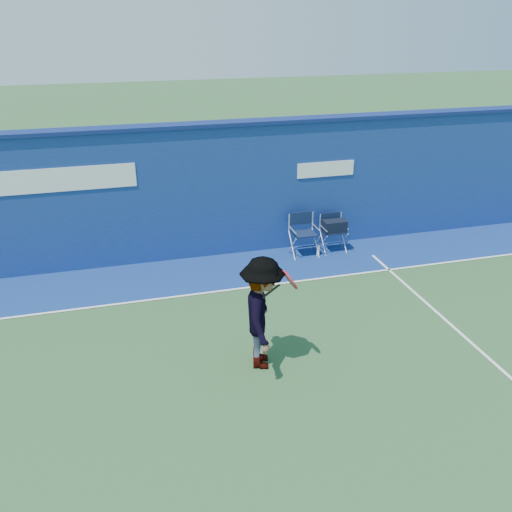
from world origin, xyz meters
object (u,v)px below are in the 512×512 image
object	(u,v)px
water_bottle	(318,250)
tennis_player	(262,313)
directors_chair_left	(304,242)
directors_chair_right	(333,236)

from	to	relation	value
water_bottle	tennis_player	xyz separation A→B (m)	(-2.44, -3.78, 0.82)
directors_chair_left	water_bottle	bearing A→B (deg)	-25.23
directors_chair_right	water_bottle	xyz separation A→B (m)	(-0.45, -0.19, -0.24)
directors_chair_left	water_bottle	size ratio (longest dim) A/B	3.75
directors_chair_right	water_bottle	world-z (taller)	directors_chair_right
directors_chair_left	directors_chair_right	bearing A→B (deg)	3.21
directors_chair_left	directors_chair_right	world-z (taller)	directors_chair_left
directors_chair_right	tennis_player	distance (m)	4.95
water_bottle	tennis_player	world-z (taller)	tennis_player
water_bottle	tennis_player	bearing A→B (deg)	-122.81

